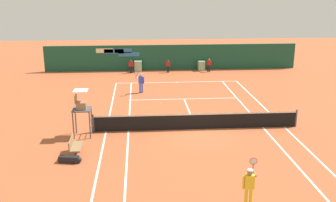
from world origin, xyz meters
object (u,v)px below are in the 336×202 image
at_px(player_on_baseline, 141,81).
at_px(ball_kid_centre_post, 168,65).
at_px(player_near_side, 249,184).
at_px(umpire_chair, 81,107).
at_px(tennis_ball_near_service_line, 161,103).
at_px(player_bench, 75,145).
at_px(ball_kid_left_post, 209,64).
at_px(ball_kid_right_post, 131,65).
at_px(equipment_bag, 71,159).

bearing_deg(player_on_baseline, ball_kid_centre_post, -93.23).
bearing_deg(player_near_side, umpire_chair, 137.32).
distance_m(ball_kid_centre_post, tennis_ball_near_service_line, 10.42).
height_order(player_bench, ball_kid_left_post, ball_kid_left_post).
bearing_deg(ball_kid_right_post, tennis_ball_near_service_line, 104.41).
relative_size(equipment_bag, tennis_ball_near_service_line, 16.34).
bearing_deg(player_bench, ball_kid_centre_post, 162.04).
xyz_separation_m(player_on_baseline, player_near_side, (3.93, -16.90, 0.03)).
xyz_separation_m(player_bench, tennis_ball_near_service_line, (4.79, 8.53, -0.48)).
bearing_deg(tennis_ball_near_service_line, player_near_side, -79.61).
height_order(equipment_bag, tennis_ball_near_service_line, equipment_bag).
xyz_separation_m(player_bench, player_near_side, (7.34, -5.38, 0.45)).
bearing_deg(ball_kid_right_post, player_bench, 84.43).
height_order(ball_kid_left_post, tennis_ball_near_service_line, ball_kid_left_post).
bearing_deg(ball_kid_centre_post, ball_kid_left_post, -170.00).
height_order(player_on_baseline, ball_kid_left_post, player_on_baseline).
height_order(equipment_bag, player_near_side, player_near_side).
height_order(player_near_side, ball_kid_right_post, player_near_side).
height_order(player_on_baseline, tennis_ball_near_service_line, player_on_baseline).
bearing_deg(ball_kid_right_post, player_near_side, 103.30).
distance_m(player_bench, player_near_side, 9.11).
xyz_separation_m(player_on_baseline, ball_kid_right_post, (-0.87, 7.32, -0.18)).
distance_m(umpire_chair, player_near_side, 10.80).
bearing_deg(equipment_bag, tennis_ball_near_service_line, 62.84).
xyz_separation_m(player_near_side, tennis_ball_near_service_line, (-2.55, 13.91, -0.92)).
relative_size(player_bench, tennis_ball_near_service_line, 20.13).
height_order(player_bench, equipment_bag, player_bench).
distance_m(umpire_chair, equipment_bag, 3.82).
bearing_deg(player_bench, umpire_chair, 178.68).
height_order(player_bench, player_near_side, player_near_side).
xyz_separation_m(equipment_bag, ball_kid_right_post, (2.60, 19.77, 0.59)).
bearing_deg(player_near_side, ball_kid_left_post, 88.30).
bearing_deg(ball_kid_centre_post, ball_kid_right_post, 10.00).
height_order(player_on_baseline, ball_kid_right_post, player_on_baseline).
relative_size(equipment_bag, player_on_baseline, 0.62).
height_order(equipment_bag, player_on_baseline, player_on_baseline).
relative_size(equipment_bag, ball_kid_right_post, 0.85).
bearing_deg(player_on_baseline, equipment_bag, 91.44).
bearing_deg(player_bench, player_near_side, 53.73).
relative_size(umpire_chair, player_near_side, 1.47).
xyz_separation_m(umpire_chair, player_on_baseline, (3.35, 8.95, -0.78)).
relative_size(player_on_baseline, player_near_side, 0.99).
distance_m(player_near_side, ball_kid_centre_post, 24.26).
bearing_deg(player_on_baseline, player_bench, 90.54).
xyz_separation_m(umpire_chair, tennis_ball_near_service_line, (4.73, 5.97, -1.67)).
distance_m(umpire_chair, player_bench, 2.83).
distance_m(player_near_side, tennis_ball_near_service_line, 14.17).
bearing_deg(ball_kid_left_post, player_near_side, 82.92).
bearing_deg(umpire_chair, player_bench, -1.32).
height_order(umpire_chair, player_on_baseline, umpire_chair).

